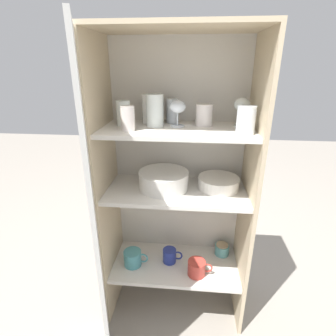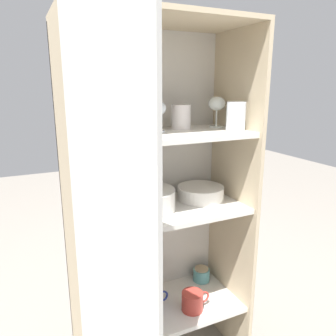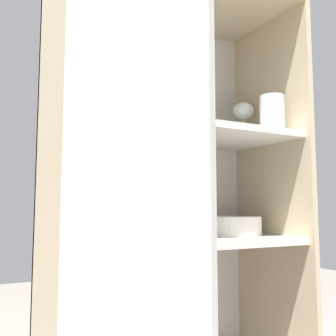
{
  "view_description": "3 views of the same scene",
  "coord_description": "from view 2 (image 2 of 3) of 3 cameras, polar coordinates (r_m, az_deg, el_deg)",
  "views": [
    {
      "loc": [
        0.07,
        -1.03,
        1.35
      ],
      "look_at": [
        -0.04,
        0.16,
        0.88
      ],
      "focal_mm": 28.0,
      "sensor_mm": 36.0,
      "label": 1
    },
    {
      "loc": [
        -0.51,
        -1.0,
        1.26
      ],
      "look_at": [
        0.04,
        0.18,
        0.93
      ],
      "focal_mm": 35.0,
      "sensor_mm": 36.0,
      "label": 2
    },
    {
      "loc": [
        -0.56,
        -0.84,
        0.84
      ],
      "look_at": [
        -0.03,
        0.16,
        0.96
      ],
      "focal_mm": 42.0,
      "sensor_mm": 36.0,
      "label": 3
    }
  ],
  "objects": [
    {
      "name": "cupboard_back_panel",
      "position": [
        1.53,
        -4.02,
        -5.51
      ],
      "size": [
        0.74,
        0.02,
        1.48
      ],
      "primitive_type": "cube",
      "color": "silver",
      "rests_on": "ground_plane"
    },
    {
      "name": "cupboard_side_left",
      "position": [
        1.29,
        -16.42,
        -10.02
      ],
      "size": [
        0.02,
        0.37,
        1.48
      ],
      "primitive_type": "cube",
      "color": "#CCB793",
      "rests_on": "ground_plane"
    },
    {
      "name": "cupboard_side_right",
      "position": [
        1.55,
        11.05,
        -5.55
      ],
      "size": [
        0.02,
        0.37,
        1.48
      ],
      "primitive_type": "cube",
      "color": "#CCB793",
      "rests_on": "ground_plane"
    },
    {
      "name": "cupboard_top_panel",
      "position": [
        1.3,
        -1.54,
        24.61
      ],
      "size": [
        0.74,
        0.37,
        0.02
      ],
      "primitive_type": "cube",
      "color": "#CCB793",
      "rests_on": "cupboard_side_left"
    },
    {
      "name": "shelf_board_lower",
      "position": [
        1.61,
        -1.23,
        -23.37
      ],
      "size": [
        0.7,
        0.34,
        0.02
      ],
      "primitive_type": "cube",
      "color": "silver"
    },
    {
      "name": "shelf_board_middle",
      "position": [
        1.37,
        -1.33,
        -7.57
      ],
      "size": [
        0.7,
        0.34,
        0.02
      ],
      "primitive_type": "cube",
      "color": "silver"
    },
    {
      "name": "shelf_board_upper",
      "position": [
        1.29,
        -1.42,
        5.71
      ],
      "size": [
        0.7,
        0.34,
        0.02
      ],
      "primitive_type": "cube",
      "color": "silver"
    },
    {
      "name": "cupboard_door",
      "position": [
        0.99,
        -9.34,
        -17.51
      ],
      "size": [
        0.16,
        0.34,
        1.48
      ],
      "color": "silver",
      "rests_on": "ground_plane"
    },
    {
      "name": "tumbler_glass_0",
      "position": [
        1.14,
        -9.79,
        7.64
      ],
      "size": [
        0.06,
        0.06,
        0.11
      ],
      "color": "silver",
      "rests_on": "shelf_board_upper"
    },
    {
      "name": "tumbler_glass_1",
      "position": [
        1.27,
        -6.39,
        9.31
      ],
      "size": [
        0.08,
        0.08,
        0.15
      ],
      "color": "white",
      "rests_on": "shelf_board_upper"
    },
    {
      "name": "tumbler_glass_2",
      "position": [
        1.39,
        2.3,
        8.87
      ],
      "size": [
        0.08,
        0.08,
        0.1
      ],
      "color": "silver",
      "rests_on": "shelf_board_upper"
    },
    {
      "name": "tumbler_glass_3",
      "position": [
        1.35,
        11.74,
        8.74
      ],
      "size": [
        0.08,
        0.08,
        0.12
      ],
      "color": "white",
      "rests_on": "shelf_board_upper"
    },
    {
      "name": "tumbler_glass_4",
      "position": [
        1.23,
        -13.15,
        8.17
      ],
      "size": [
        0.07,
        0.07,
        0.12
      ],
      "color": "white",
      "rests_on": "shelf_board_upper"
    },
    {
      "name": "tumbler_glass_5",
      "position": [
        1.38,
        -4.55,
        9.1
      ],
      "size": [
        0.06,
        0.06,
        0.12
      ],
      "color": "white",
      "rests_on": "shelf_board_upper"
    },
    {
      "name": "tumbler_glass_6",
      "position": [
        1.32,
        -9.16,
        9.24
      ],
      "size": [
        0.06,
        0.06,
        0.14
      ],
      "color": "white",
      "rests_on": "shelf_board_upper"
    },
    {
      "name": "wine_glass_0",
      "position": [
        1.31,
        -2.06,
        10.1
      ],
      "size": [
        0.08,
        0.08,
        0.12
      ],
      "color": "white",
      "rests_on": "shelf_board_upper"
    },
    {
      "name": "wine_glass_1",
      "position": [
        1.47,
        8.5,
        10.78
      ],
      "size": [
        0.08,
        0.08,
        0.13
      ],
      "color": "white",
      "rests_on": "shelf_board_upper"
    },
    {
      "name": "plate_stack_white",
      "position": [
        1.34,
        -4.17,
        -5.6
      ],
      "size": [
        0.25,
        0.25,
        0.09
      ],
      "color": "white",
      "rests_on": "shelf_board_middle"
    },
    {
      "name": "mixing_bowl_large",
      "position": [
        1.48,
        5.68,
        -4.2
      ],
      "size": [
        0.21,
        0.21,
        0.06
      ],
      "color": "silver",
      "rests_on": "shelf_board_middle"
    },
    {
      "name": "coffee_mug_primary",
      "position": [
        1.49,
        -9.92,
        -24.43
      ],
      "size": [
        0.14,
        0.1,
        0.09
      ],
      "color": "teal",
      "rests_on": "shelf_board_lower"
    },
    {
      "name": "coffee_mug_extra_1",
      "position": [
        1.57,
        4.34,
        -22.11
      ],
      "size": [
        0.13,
        0.1,
        0.09
      ],
      "color": "#BC3D33",
      "rests_on": "shelf_board_lower"
    },
    {
      "name": "coffee_mug_extra_2",
      "position": [
        1.58,
        -2.59,
        -21.92
      ],
      "size": [
        0.11,
        0.08,
        0.08
      ],
      "color": "#283893",
      "rests_on": "shelf_board_lower"
    },
    {
      "name": "storage_jar",
      "position": [
        1.77,
        5.84,
        -17.94
      ],
      "size": [
        0.08,
        0.08,
        0.07
      ],
      "color": "#5BA3A8",
      "rests_on": "shelf_board_lower"
    }
  ]
}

